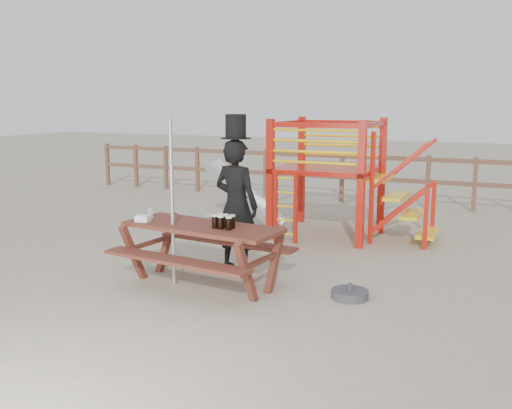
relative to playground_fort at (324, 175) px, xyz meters
name	(u,v)px	position (x,y,z in m)	size (l,w,h in m)	color
ground	(228,290)	(-0.12, -3.58, -1.07)	(60.00, 60.00, 0.00)	tan
back_fence	(362,173)	(-0.12, 3.42, -0.34)	(15.09, 0.09, 1.20)	brown
playground_fort	(324,175)	(0.00, 0.00, 0.00)	(4.71, 1.84, 2.10)	#B6180C
picnic_table	(202,247)	(-0.52, -3.54, -0.56)	(2.25, 1.68, 0.81)	maroon
man_with_hat	(236,202)	(-0.42, -2.73, -0.08)	(0.74, 0.54, 2.22)	black
metal_pole	(172,204)	(-0.88, -3.68, 0.02)	(0.05, 0.05, 2.18)	#B2B2B7
parasol_base	(350,294)	(1.39, -3.25, -1.02)	(0.46, 0.46, 0.19)	#39393E
paper_bag	(143,219)	(-1.34, -3.68, -0.22)	(0.18, 0.14, 0.08)	white
stout_pints	(224,221)	(-0.17, -3.60, -0.17)	(0.29, 0.20, 0.17)	black
empty_glasses	(150,213)	(-1.37, -3.46, -0.19)	(0.08, 0.08, 0.15)	silver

